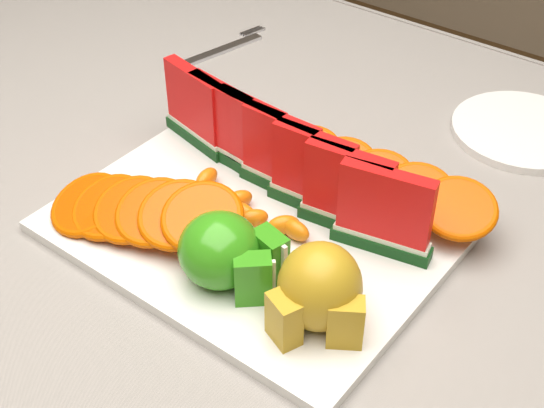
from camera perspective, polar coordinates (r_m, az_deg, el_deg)
name	(u,v)px	position (r m, az deg, el deg)	size (l,w,h in m)	color
table	(223,252)	(0.95, -3.69, -3.64)	(1.40, 0.90, 0.75)	#51301A
tablecloth	(221,214)	(0.91, -3.85, -0.74)	(1.53, 1.03, 0.20)	gray
platter	(251,228)	(0.81, -1.56, -1.85)	(0.40, 0.30, 0.01)	silver
apple_cluster	(227,253)	(0.73, -3.43, -3.71)	(0.12, 0.10, 0.07)	#39881B
pear_cluster	(319,291)	(0.69, 3.57, -6.53)	(0.09, 0.10, 0.09)	#AB9621
side_plate	(523,130)	(1.02, 18.38, 5.28)	(0.21, 0.21, 0.01)	silver
fork	(219,51)	(1.16, -4.04, 11.45)	(0.05, 0.19, 0.00)	silver
watermelon_row	(281,156)	(0.83, 0.68, 3.60)	(0.39, 0.07, 0.10)	#0B3809
orange_fan_front	(143,211)	(0.80, -9.69, -0.50)	(0.24, 0.15, 0.06)	red
orange_fan_back	(342,165)	(0.86, 5.28, 2.96)	(0.38, 0.11, 0.05)	red
tangerine_segments	(246,208)	(0.81, -2.01, -0.30)	(0.16, 0.06, 0.02)	orange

